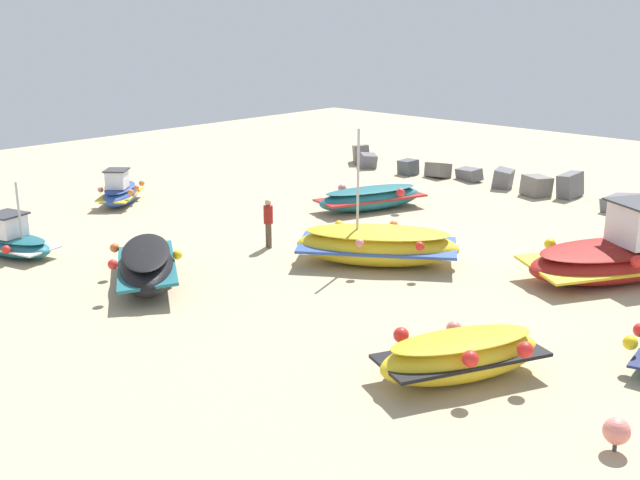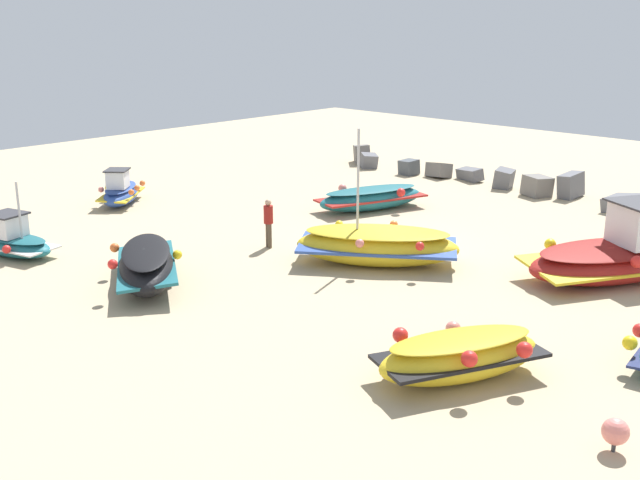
% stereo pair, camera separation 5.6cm
% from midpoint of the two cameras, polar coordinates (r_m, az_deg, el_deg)
% --- Properties ---
extents(ground_plane, '(56.89, 56.89, 0.00)m').
position_cam_midpoint_polar(ground_plane, '(26.85, 4.88, -0.37)').
color(ground_plane, tan).
extents(fishing_boat_0, '(5.42, 4.66, 4.36)m').
position_cam_midpoint_polar(fishing_boat_0, '(24.64, 4.16, -0.38)').
color(fishing_boat_0, gold).
rests_on(fishing_boat_0, ground_plane).
extents(fishing_boat_1, '(4.48, 5.69, 2.42)m').
position_cam_midpoint_polar(fishing_boat_1, '(24.74, 20.73, -1.07)').
color(fishing_boat_1, maroon).
rests_on(fishing_boat_1, ground_plane).
extents(fishing_boat_2, '(3.30, 2.06, 2.54)m').
position_cam_midpoint_polar(fishing_boat_2, '(27.40, -21.75, -0.10)').
color(fishing_boat_2, '#1E6670').
rests_on(fishing_boat_2, ground_plane).
extents(fishing_boat_3, '(2.96, 3.14, 1.57)m').
position_cam_midpoint_polar(fishing_boat_3, '(33.45, -14.55, 3.44)').
color(fishing_boat_3, '#2D4C9E').
rests_on(fishing_boat_3, ground_plane).
extents(fishing_boat_4, '(3.00, 4.94, 1.00)m').
position_cam_midpoint_polar(fishing_boat_4, '(31.54, 3.70, 3.12)').
color(fishing_boat_4, '#1E6670').
rests_on(fishing_boat_4, ground_plane).
extents(fishing_boat_5, '(2.97, 4.14, 1.10)m').
position_cam_midpoint_polar(fishing_boat_5, '(17.31, 10.24, -8.35)').
color(fishing_boat_5, gold).
rests_on(fishing_boat_5, ground_plane).
extents(fishing_boat_7, '(4.56, 3.80, 1.23)m').
position_cam_midpoint_polar(fishing_boat_7, '(23.28, -12.73, -1.81)').
color(fishing_boat_7, black).
rests_on(fishing_boat_7, ground_plane).
extents(person_walking, '(0.32, 0.32, 1.69)m').
position_cam_midpoint_polar(person_walking, '(26.28, -3.89, 1.49)').
color(person_walking, brown).
rests_on(person_walking, ground_plane).
extents(breakwater_rocks, '(23.16, 2.82, 1.28)m').
position_cam_midpoint_polar(breakwater_rocks, '(35.27, 16.39, 3.72)').
color(breakwater_rocks, slate).
rests_on(breakwater_rocks, ground_plane).
extents(mooring_buoy_1, '(0.50, 0.50, 0.66)m').
position_cam_midpoint_polar(mooring_buoy_1, '(15.48, 20.90, -13.02)').
color(mooring_buoy_1, '#3F3F42').
rests_on(mooring_buoy_1, ground_plane).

